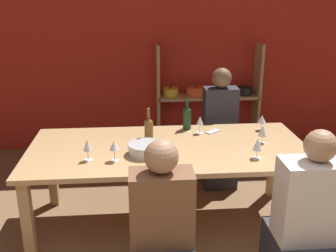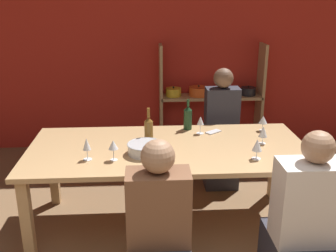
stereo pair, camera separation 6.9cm
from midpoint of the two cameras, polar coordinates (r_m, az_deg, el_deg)
name	(u,v)px [view 1 (the left image)]	position (r m, az deg, el deg)	size (l,w,h in m)	color
wall_back_red	(155,45)	(5.12, -2.23, 11.62)	(8.80, 0.06, 2.70)	red
shelf_unit	(204,112)	(5.17, 4.93, 2.03)	(1.33, 0.30, 1.39)	tan
dining_table	(169,155)	(3.36, -0.44, -4.25)	(2.36, 1.08, 0.76)	tan
mixing_bowl	(146,148)	(3.17, -3.87, -3.24)	(0.29, 0.29, 0.09)	#B7BABC
wine_bottle_green	(149,130)	(3.35, -3.39, -0.59)	(0.07, 0.07, 0.32)	brown
wine_bottle_dark	(187,117)	(3.72, 2.25, 1.29)	(0.08, 0.08, 0.29)	#19381E
wine_glass_empty_a	(200,121)	(3.60, 4.10, 0.73)	(0.07, 0.07, 0.17)	white
wine_glass_red_a	(87,146)	(3.09, -12.24, -2.82)	(0.07, 0.07, 0.18)	white
wine_glass_white_a	(114,146)	(3.05, -8.46, -2.86)	(0.08, 0.08, 0.16)	white
wine_glass_white_b	(262,119)	(3.78, 12.97, 0.94)	(0.08, 0.08, 0.15)	white
wine_glass_empty_b	(263,131)	(3.46, 13.04, -0.74)	(0.07, 0.07, 0.16)	white
wine_glass_empty_c	(258,145)	(3.13, 12.28, -2.67)	(0.08, 0.08, 0.17)	white
cell_phone	(213,132)	(3.68, 5.99, -0.80)	(0.16, 0.15, 0.01)	silver
person_near_a	(308,241)	(2.86, 18.93, -15.47)	(0.45, 0.56, 1.22)	#2D2D38
person_far_a	(219,141)	(4.25, 6.93, -2.20)	(0.35, 0.44, 1.27)	#2D2D38
person_near_b	(162,243)	(2.73, -1.65, -16.62)	(0.41, 0.51, 1.16)	#2D2D38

